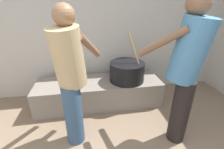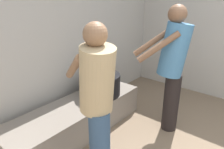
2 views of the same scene
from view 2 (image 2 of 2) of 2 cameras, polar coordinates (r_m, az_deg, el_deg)
block_enclosure_rear at (r=2.91m, az=-16.95°, el=7.14°), size 4.84×0.20×2.13m
hearth_ledge at (r=2.84m, az=-9.44°, el=-11.61°), size 1.94×0.60×0.40m
cooking_pot_main at (r=2.92m, az=-3.03°, el=-2.66°), size 0.54×0.54×0.75m
cook_in_tan_shirt at (r=1.86m, az=-4.01°, el=-6.18°), size 0.57×0.71×1.52m
cook_in_blue_shirt at (r=2.66m, az=16.13°, el=2.89°), size 0.69×0.71×1.61m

